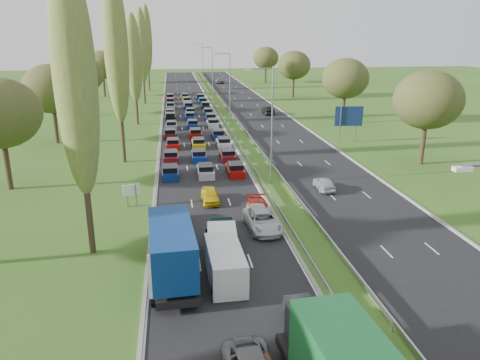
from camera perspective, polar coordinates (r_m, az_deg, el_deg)
ground at (r=84.75m, az=-1.37°, el=7.22°), size 260.00×260.00×0.00m
near_carriageway at (r=86.69m, az=-6.04°, el=7.36°), size 10.50×215.00×0.04m
far_carriageway at (r=88.21m, az=2.83°, el=7.61°), size 10.50×215.00×0.04m
central_reservation at (r=87.10m, az=-1.57°, el=7.86°), size 2.36×215.00×0.32m
lamp_columns at (r=81.91m, az=-1.23°, el=11.10°), size 0.18×140.18×12.00m
poplar_row at (r=71.29m, az=-13.57°, el=14.84°), size 2.80×127.80×22.44m
woodland_left at (r=67.93m, az=-22.66°, el=9.90°), size 8.00×166.00×11.10m
woodland_right at (r=75.78m, az=14.96°, el=11.29°), size 8.00×153.00×11.10m
traffic_queue_fill at (r=81.92m, az=-5.94°, el=7.08°), size 9.07×67.67×0.80m
near_car_2 at (r=37.92m, az=-8.18°, el=-4.91°), size 2.55×5.39×1.49m
near_car_7 at (r=34.49m, az=-1.89°, el=-7.13°), size 2.03×4.94×1.43m
near_car_8 at (r=43.62m, az=-3.66°, el=-1.85°), size 1.60×3.89×1.32m
near_car_9 at (r=25.77m, az=8.37°, el=-16.58°), size 1.86×4.49×1.45m
near_car_10 at (r=37.60m, az=2.74°, el=-4.97°), size 2.74×5.37×1.45m
near_car_11 at (r=39.73m, az=2.25°, el=-3.72°), size 2.37×5.07×1.43m
near_car_12 at (r=38.51m, az=2.28°, el=-4.32°), size 2.06×4.70×1.57m
far_car_0 at (r=47.67m, az=10.23°, el=-0.42°), size 1.60×3.83×1.30m
far_car_1 at (r=91.73m, az=3.42°, el=8.48°), size 1.76×4.75×1.55m
far_car_2 at (r=150.54m, az=-2.53°, el=11.99°), size 2.60×5.27×1.44m
blue_lorry at (r=30.29m, az=-8.28°, el=-8.24°), size 2.60×9.38×3.96m
white_van_front at (r=32.43m, az=-2.19°, el=-8.20°), size 2.00×5.10×2.05m
white_van_rear at (r=30.27m, az=-1.88°, el=-10.03°), size 2.12×5.42×2.18m
info_sign at (r=43.33m, az=-13.11°, el=-1.46°), size 1.48×0.46×2.10m
direction_sign at (r=68.90m, az=13.12°, el=7.40°), size 3.99×0.53×5.20m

